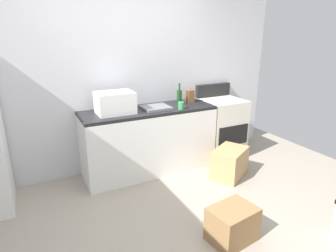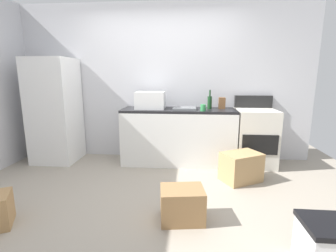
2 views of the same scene
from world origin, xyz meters
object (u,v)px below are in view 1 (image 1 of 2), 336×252
object	(u,v)px
cardboard_box_small	(230,163)
cardboard_box_medium	(232,224)
microwave	(115,103)
wine_bottle	(179,97)
knife_block	(190,96)
stove_oven	(221,127)
coffee_mug	(181,106)

from	to	relation	value
cardboard_box_small	cardboard_box_medium	bearing A→B (deg)	-127.31
microwave	wine_bottle	bearing A→B (deg)	3.26
microwave	knife_block	world-z (taller)	microwave
knife_block	cardboard_box_small	world-z (taller)	knife_block
microwave	cardboard_box_medium	size ratio (longest dim) A/B	1.08
stove_oven	microwave	xyz separation A→B (m)	(-1.67, -0.01, 0.57)
microwave	cardboard_box_small	xyz separation A→B (m)	(1.34, -0.65, -0.84)
knife_block	stove_oven	bearing A→B (deg)	-8.40
knife_block	cardboard_box_small	bearing A→B (deg)	-74.92
stove_oven	microwave	world-z (taller)	microwave
stove_oven	wine_bottle	size ratio (longest dim) A/B	3.67
coffee_mug	knife_block	size ratio (longest dim) A/B	0.56
microwave	wine_bottle	world-z (taller)	wine_bottle
stove_oven	wine_bottle	distance (m)	0.91
microwave	cardboard_box_medium	distance (m)	1.96
stove_oven	coffee_mug	world-z (taller)	stove_oven
wine_bottle	cardboard_box_medium	size ratio (longest dim) A/B	0.71
microwave	knife_block	distance (m)	1.15
wine_bottle	knife_block	xyz separation A→B (m)	(0.20, 0.04, -0.02)
coffee_mug	cardboard_box_medium	world-z (taller)	coffee_mug
knife_block	cardboard_box_medium	world-z (taller)	knife_block
cardboard_box_small	coffee_mug	bearing A→B (deg)	139.27
wine_bottle	knife_block	bearing A→B (deg)	11.25
stove_oven	cardboard_box_medium	size ratio (longest dim) A/B	2.59
coffee_mug	cardboard_box_medium	bearing A→B (deg)	-100.04
cardboard_box_medium	cardboard_box_small	xyz separation A→B (m)	(0.77, 1.01, 0.03)
cardboard_box_medium	wine_bottle	bearing A→B (deg)	77.71
wine_bottle	coffee_mug	distance (m)	0.29
coffee_mug	stove_oven	bearing A→B (deg)	14.71
stove_oven	wine_bottle	xyz separation A→B (m)	(-0.73, 0.04, 0.54)
knife_block	cardboard_box_small	distance (m)	1.10
wine_bottle	cardboard_box_small	distance (m)	1.14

